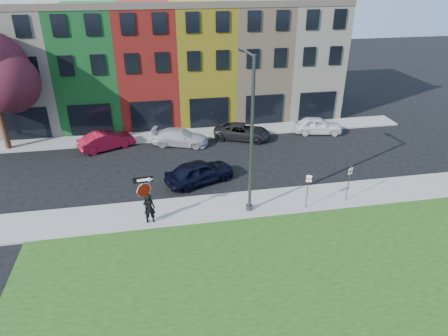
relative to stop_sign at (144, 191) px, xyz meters
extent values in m
plane|color=black|center=(5.65, -2.06, -2.20)|extent=(120.00, 120.00, 0.00)
cube|color=gray|center=(7.65, 0.94, -2.14)|extent=(40.00, 3.00, 0.12)
cube|color=gray|center=(2.65, 12.94, -2.14)|extent=(40.00, 2.40, 0.12)
cube|color=#BDB39D|center=(-9.35, 19.14, 2.80)|extent=(5.00, 10.00, 10.00)
cube|color=#238233|center=(-4.35, 19.14, 2.80)|extent=(5.00, 10.00, 10.00)
cube|color=red|center=(0.65, 19.14, 2.80)|extent=(5.00, 10.00, 10.00)
cube|color=gold|center=(5.65, 19.14, 2.80)|extent=(5.00, 10.00, 10.00)
cube|color=tan|center=(10.65, 19.14, 2.80)|extent=(5.00, 10.00, 10.00)
cube|color=beige|center=(15.65, 19.14, 2.80)|extent=(5.00, 10.00, 10.00)
cube|color=black|center=(3.15, 14.08, -0.70)|extent=(30.00, 0.12, 2.60)
cylinder|color=black|center=(0.00, 0.02, -0.67)|extent=(0.08, 0.08, 2.82)
cylinder|color=white|center=(0.00, 0.00, 0.04)|extent=(0.85, 0.09, 0.85)
cylinder|color=maroon|center=(0.00, -0.02, 0.04)|extent=(0.81, 0.08, 0.81)
cube|color=black|center=(0.00, 0.00, 0.66)|extent=(1.05, 0.11, 0.34)
cube|color=white|center=(0.00, -0.03, 0.66)|extent=(0.66, 0.07, 0.14)
imported|color=black|center=(0.18, 0.11, -1.18)|extent=(0.74, 0.57, 1.79)
imported|color=black|center=(3.53, 4.36, -1.41)|extent=(5.00, 5.90, 1.58)
imported|color=maroon|center=(-2.97, 11.18, -1.49)|extent=(4.68, 5.40, 1.41)
imported|color=silver|center=(2.78, 10.93, -1.54)|extent=(4.32, 5.54, 1.31)
imported|color=black|center=(8.00, 11.23, -1.55)|extent=(5.48, 6.20, 1.30)
imported|color=white|center=(14.67, 11.29, -1.49)|extent=(3.39, 4.84, 1.41)
cylinder|color=#404245|center=(5.93, 0.33, 2.40)|extent=(0.18, 0.18, 8.95)
cylinder|color=#404245|center=(5.93, 0.33, -1.93)|extent=(0.40, 0.40, 0.30)
cylinder|color=#404245|center=(5.86, 1.32, 6.78)|extent=(0.27, 2.00, 0.12)
cube|color=#404245|center=(5.78, 2.42, 6.73)|extent=(0.29, 0.57, 0.16)
cylinder|color=#404245|center=(9.28, -0.08, -0.94)|extent=(0.05, 0.05, 2.27)
cube|color=white|center=(9.28, -0.11, -0.12)|extent=(0.31, 0.11, 0.42)
cube|color=maroon|center=(9.28, -0.13, -0.12)|extent=(0.31, 0.10, 0.06)
cylinder|color=#404245|center=(11.99, 0.23, -0.90)|extent=(0.05, 0.05, 2.35)
cube|color=white|center=(11.99, 0.20, -0.06)|extent=(0.31, 0.13, 0.42)
cube|color=maroon|center=(11.99, 0.18, -0.06)|extent=(0.30, 0.12, 0.06)
cylinder|color=black|center=(-10.61, 12.49, -0.06)|extent=(0.44, 0.44, 4.04)
sphere|color=black|center=(-9.17, 11.62, 3.26)|extent=(4.31, 4.31, 4.31)
camera|label=1|loc=(0.83, -18.96, 10.71)|focal=32.00mm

